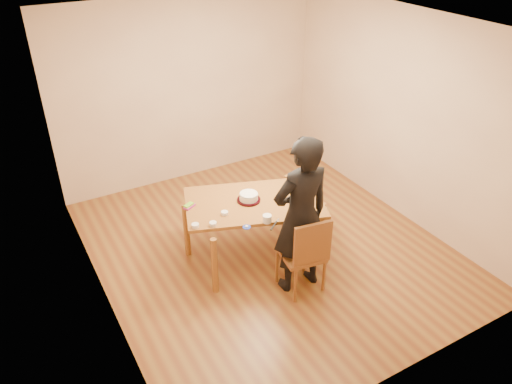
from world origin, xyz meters
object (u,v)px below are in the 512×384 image
cake_plate (249,200)px  cake (249,197)px  person (301,216)px  dining_chair (301,254)px  dining_table (254,203)px

cake_plate → cake: cake is taller
cake_plate → person: size_ratio=0.15×
dining_chair → cake_plate: size_ratio=1.60×
dining_table → person: 0.77m
dining_table → cake_plate: 0.07m
dining_table → dining_chair: dining_table is taller
dining_chair → cake: 0.91m
person → cake: bearing=-74.6°
dining_table → person: (0.15, -0.73, 0.18)m
dining_chair → cake_plate: (-0.20, 0.81, 0.31)m
dining_table → person: size_ratio=0.86×
cake → person: 0.80m
cake_plate → person: 0.81m
dining_table → dining_chair: (0.15, -0.78, -0.28)m
dining_table → cake: cake is taller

